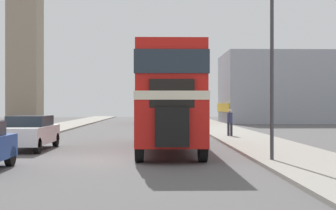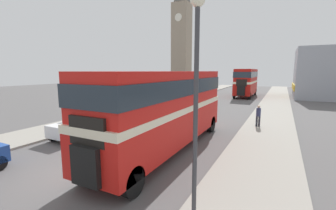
{
  "view_description": "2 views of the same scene",
  "coord_description": "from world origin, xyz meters",
  "px_view_note": "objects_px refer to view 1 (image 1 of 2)",
  "views": [
    {
      "loc": [
        1.74,
        -16.41,
        1.93
      ],
      "look_at": [
        2.2,
        3.98,
        1.93
      ],
      "focal_mm": 50.0,
      "sensor_mm": 36.0,
      "label": 1
    },
    {
      "loc": [
        7.45,
        -6.25,
        4.14
      ],
      "look_at": [
        0.0,
        8.34,
        1.66
      ],
      "focal_mm": 24.0,
      "sensor_mm": 36.0,
      "label": 2
    }
  ],
  "objects_px": {
    "street_lamp": "(272,44)",
    "car_parked_mid": "(30,132)",
    "church_tower": "(25,5)",
    "pedestrian_walking": "(230,121)",
    "bus_distant": "(161,98)",
    "double_decker_bus": "(168,93)"
  },
  "relations": [
    {
      "from": "street_lamp",
      "to": "pedestrian_walking",
      "type": "bearing_deg",
      "value": 87.73
    },
    {
      "from": "church_tower",
      "to": "car_parked_mid",
      "type": "bearing_deg",
      "value": -74.05
    },
    {
      "from": "pedestrian_walking",
      "to": "church_tower",
      "type": "bearing_deg",
      "value": 121.11
    },
    {
      "from": "double_decker_bus",
      "to": "church_tower",
      "type": "bearing_deg",
      "value": 112.83
    },
    {
      "from": "pedestrian_walking",
      "to": "bus_distant",
      "type": "bearing_deg",
      "value": 100.5
    },
    {
      "from": "double_decker_bus",
      "to": "pedestrian_walking",
      "type": "height_order",
      "value": "double_decker_bus"
    },
    {
      "from": "bus_distant",
      "to": "church_tower",
      "type": "bearing_deg",
      "value": 138.65
    },
    {
      "from": "bus_distant",
      "to": "street_lamp",
      "type": "xyz_separation_m",
      "value": [
        3.4,
        -32.95,
        1.32
      ]
    },
    {
      "from": "car_parked_mid",
      "to": "church_tower",
      "type": "bearing_deg",
      "value": 105.95
    },
    {
      "from": "bus_distant",
      "to": "pedestrian_walking",
      "type": "height_order",
      "value": "bus_distant"
    },
    {
      "from": "street_lamp",
      "to": "car_parked_mid",
      "type": "bearing_deg",
      "value": 152.58
    },
    {
      "from": "double_decker_bus",
      "to": "pedestrian_walking",
      "type": "bearing_deg",
      "value": 61.75
    },
    {
      "from": "church_tower",
      "to": "pedestrian_walking",
      "type": "bearing_deg",
      "value": -58.89
    },
    {
      "from": "bus_distant",
      "to": "pedestrian_walking",
      "type": "xyz_separation_m",
      "value": [
        3.88,
        -20.9,
        -1.63
      ]
    },
    {
      "from": "car_parked_mid",
      "to": "church_tower",
      "type": "relative_size",
      "value": 0.14
    },
    {
      "from": "pedestrian_walking",
      "to": "street_lamp",
      "type": "xyz_separation_m",
      "value": [
        -0.48,
        -12.05,
        2.95
      ]
    },
    {
      "from": "bus_distant",
      "to": "street_lamp",
      "type": "height_order",
      "value": "street_lamp"
    },
    {
      "from": "double_decker_bus",
      "to": "church_tower",
      "type": "xyz_separation_m",
      "value": [
        -18.7,
        44.42,
        13.29
      ]
    },
    {
      "from": "double_decker_bus",
      "to": "church_tower",
      "type": "distance_m",
      "value": 49.99
    },
    {
      "from": "car_parked_mid",
      "to": "church_tower",
      "type": "xyz_separation_m",
      "value": [
        -12.73,
        44.53,
        15.0
      ]
    },
    {
      "from": "double_decker_bus",
      "to": "bus_distant",
      "type": "height_order",
      "value": "bus_distant"
    },
    {
      "from": "double_decker_bus",
      "to": "car_parked_mid",
      "type": "relative_size",
      "value": 2.64
    }
  ]
}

